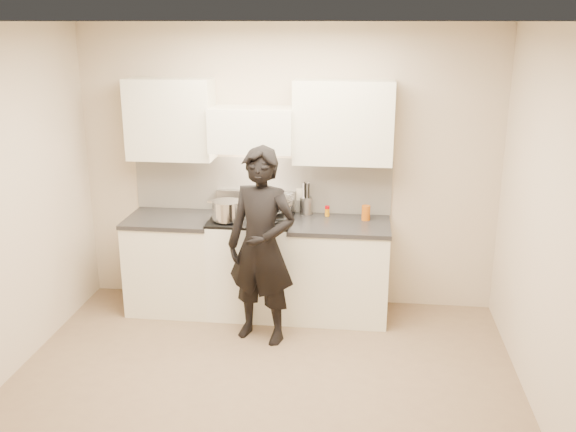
{
  "coord_description": "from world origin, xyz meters",
  "views": [
    {
      "loc": [
        0.72,
        -4.22,
        2.7
      ],
      "look_at": [
        0.09,
        1.05,
        1.08
      ],
      "focal_mm": 40.0,
      "sensor_mm": 36.0,
      "label": 1
    }
  ],
  "objects": [
    {
      "name": "counter_left",
      "position": [
        -1.08,
        1.43,
        0.46
      ],
      "size": [
        0.82,
        0.67,
        0.92
      ],
      "color": "silver",
      "rests_on": "ground"
    },
    {
      "name": "utensil_crock",
      "position": [
        0.19,
        1.67,
        1.02
      ],
      "size": [
        0.12,
        0.12,
        0.31
      ],
      "color": "#A7A7A7",
      "rests_on": "counter_right"
    },
    {
      "name": "room_shell",
      "position": [
        -0.06,
        0.37,
        1.6
      ],
      "size": [
        4.04,
        3.54,
        2.7
      ],
      "color": "#C1B197",
      "rests_on": "ground"
    },
    {
      "name": "ground_plane",
      "position": [
        0.0,
        0.0,
        0.0
      ],
      "size": [
        4.0,
        4.0,
        0.0
      ],
      "primitive_type": "plane",
      "color": "#7D6549"
    },
    {
      "name": "person",
      "position": [
        -0.12,
        0.87,
        0.86
      ],
      "size": [
        0.72,
        0.58,
        1.72
      ],
      "primitive_type": "imported",
      "rotation": [
        0.0,
        0.0,
        -0.31
      ],
      "color": "black",
      "rests_on": "ground"
    },
    {
      "name": "stock_pot",
      "position": [
        -0.5,
        1.28,
        1.05
      ],
      "size": [
        0.37,
        0.32,
        0.18
      ],
      "color": "silver",
      "rests_on": "stove"
    },
    {
      "name": "oil_glass",
      "position": [
        0.76,
        1.55,
        0.99
      ],
      "size": [
        0.08,
        0.08,
        0.14
      ],
      "color": "#B6530D",
      "rests_on": "counter_right"
    },
    {
      "name": "stove",
      "position": [
        -0.3,
        1.42,
        0.47
      ],
      "size": [
        0.76,
        0.65,
        0.96
      ],
      "color": "white",
      "rests_on": "ground"
    },
    {
      "name": "spice_jar",
      "position": [
        0.4,
        1.63,
        0.97
      ],
      "size": [
        0.04,
        0.04,
        0.1
      ],
      "color": "orange",
      "rests_on": "counter_right"
    },
    {
      "name": "wok",
      "position": [
        -0.1,
        1.52,
        1.06
      ],
      "size": [
        0.38,
        0.47,
        0.31
      ],
      "color": "silver",
      "rests_on": "stove"
    },
    {
      "name": "counter_right",
      "position": [
        0.53,
        1.43,
        0.46
      ],
      "size": [
        0.92,
        0.67,
        0.92
      ],
      "color": "silver",
      "rests_on": "ground"
    }
  ]
}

